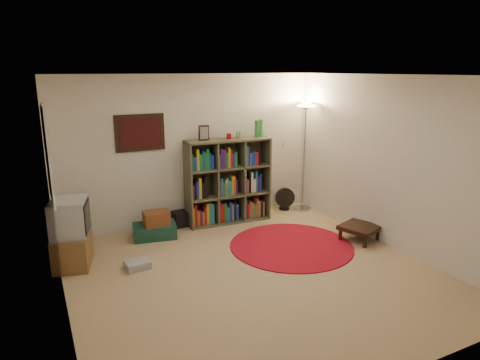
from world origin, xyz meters
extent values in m
cube|color=tan|center=(0.00, 0.00, -0.01)|extent=(4.50, 4.50, 0.02)
cube|color=white|center=(0.00, 0.00, 2.51)|extent=(4.50, 4.50, 0.02)
cube|color=beige|center=(0.00, 2.26, 1.25)|extent=(4.50, 0.02, 2.50)
cube|color=beige|center=(0.00, -2.26, 1.25)|extent=(4.50, 0.02, 2.50)
cube|color=beige|center=(-2.26, 0.00, 1.25)|extent=(0.02, 4.50, 2.50)
cube|color=beige|center=(2.26, 0.00, 1.25)|extent=(0.02, 4.50, 2.50)
cube|color=black|center=(-0.85, 2.23, 1.60)|extent=(0.78, 0.04, 0.58)
cube|color=#430D0E|center=(-0.85, 2.21, 1.60)|extent=(0.66, 0.01, 0.46)
cube|color=white|center=(-2.23, 1.30, 1.55)|extent=(0.03, 1.00, 1.20)
cube|color=beige|center=(1.85, 2.24, 1.20)|extent=(0.08, 0.01, 0.12)
cube|color=#4B4A32|center=(0.53, 1.93, 0.02)|extent=(1.46, 0.48, 0.03)
cube|color=#4B4A32|center=(0.53, 1.93, 1.43)|extent=(1.46, 0.48, 0.03)
cube|color=#4B4A32|center=(-0.17, 1.97, 0.72)|extent=(0.05, 0.41, 1.44)
cube|color=#4B4A32|center=(1.24, 1.90, 0.72)|extent=(0.05, 0.41, 1.44)
cube|color=#4B4A32|center=(0.54, 2.13, 0.72)|extent=(1.44, 0.09, 1.44)
cube|color=#4B4A32|center=(0.29, 1.94, 0.72)|extent=(0.05, 0.39, 1.38)
cube|color=#4B4A32|center=(0.77, 1.92, 0.72)|extent=(0.05, 0.39, 1.38)
cube|color=#4B4A32|center=(0.53, 1.93, 0.48)|extent=(1.40, 0.46, 0.03)
cube|color=#4B4A32|center=(0.53, 1.93, 0.96)|extent=(1.40, 0.46, 0.03)
cube|color=gold|center=(-0.14, 1.92, 0.19)|extent=(0.05, 0.17, 0.31)
cube|color=maroon|center=(-0.09, 1.92, 0.22)|extent=(0.05, 0.17, 0.37)
cube|color=#B75616|center=(-0.04, 1.92, 0.16)|extent=(0.05, 0.17, 0.25)
cube|color=#42165B|center=(0.00, 1.92, 0.16)|extent=(0.05, 0.17, 0.25)
cube|color=#B75616|center=(0.04, 1.91, 0.15)|extent=(0.04, 0.17, 0.23)
cube|color=maroon|center=(0.08, 1.91, 0.19)|extent=(0.04, 0.17, 0.31)
cube|color=gold|center=(0.12, 1.91, 0.22)|extent=(0.05, 0.17, 0.36)
cube|color=#22757E|center=(0.16, 1.91, 0.22)|extent=(0.05, 0.17, 0.37)
cube|color=#22757E|center=(0.21, 1.91, 0.20)|extent=(0.05, 0.17, 0.34)
cube|color=#42165B|center=(-0.13, 1.92, 0.62)|extent=(0.05, 0.17, 0.23)
cube|color=black|center=(-0.09, 1.92, 0.63)|extent=(0.05, 0.17, 0.26)
cube|color=navy|center=(-0.04, 1.92, 0.65)|extent=(0.04, 0.17, 0.30)
cube|color=gold|center=(0.00, 1.92, 0.67)|extent=(0.05, 0.17, 0.35)
cube|color=black|center=(0.04, 1.91, 0.63)|extent=(0.05, 0.17, 0.27)
cube|color=black|center=(0.09, 1.91, 0.68)|extent=(0.06, 0.17, 0.36)
cube|color=#16722A|center=(-0.13, 1.92, 1.11)|extent=(0.05, 0.17, 0.29)
cube|color=navy|center=(-0.08, 1.92, 1.09)|extent=(0.06, 0.17, 0.24)
cube|color=gold|center=(-0.03, 1.92, 1.15)|extent=(0.05, 0.17, 0.36)
cube|color=#16722A|center=(0.02, 1.91, 1.10)|extent=(0.06, 0.17, 0.27)
cube|color=navy|center=(0.06, 1.91, 1.13)|extent=(0.04, 0.17, 0.33)
cube|color=#16722A|center=(0.09, 1.91, 1.12)|extent=(0.04, 0.17, 0.30)
cube|color=#16722A|center=(0.13, 1.91, 1.14)|extent=(0.06, 0.17, 0.35)
cube|color=navy|center=(0.18, 1.91, 1.11)|extent=(0.03, 0.17, 0.29)
cube|color=navy|center=(0.22, 1.91, 1.09)|extent=(0.05, 0.17, 0.24)
cube|color=maroon|center=(0.34, 1.90, 0.21)|extent=(0.05, 0.17, 0.35)
cube|color=maroon|center=(0.39, 1.90, 0.20)|extent=(0.05, 0.17, 0.32)
cube|color=#16722A|center=(0.44, 1.90, 0.20)|extent=(0.05, 0.17, 0.33)
cube|color=#22757E|center=(0.49, 1.89, 0.16)|extent=(0.05, 0.17, 0.25)
cube|color=navy|center=(0.53, 1.89, 0.20)|extent=(0.05, 0.17, 0.33)
cube|color=olive|center=(0.57, 1.89, 0.18)|extent=(0.03, 0.17, 0.30)
cube|color=black|center=(0.61, 1.89, 0.20)|extent=(0.04, 0.17, 0.33)
cube|color=navy|center=(0.65, 1.89, 0.18)|extent=(0.05, 0.17, 0.28)
cube|color=#42165B|center=(0.34, 1.90, 0.63)|extent=(0.04, 0.17, 0.25)
cube|color=#22757E|center=(0.37, 1.90, 0.65)|extent=(0.04, 0.17, 0.30)
cube|color=#16722A|center=(0.41, 1.90, 0.62)|extent=(0.04, 0.17, 0.23)
cube|color=olive|center=(0.45, 1.89, 0.64)|extent=(0.04, 0.17, 0.27)
cube|color=#22757E|center=(0.48, 1.89, 0.65)|extent=(0.03, 0.17, 0.30)
cube|color=#22757E|center=(0.52, 1.89, 0.62)|extent=(0.06, 0.17, 0.25)
cube|color=gold|center=(0.57, 1.89, 0.66)|extent=(0.04, 0.17, 0.33)
cube|color=#B75616|center=(0.60, 1.89, 0.66)|extent=(0.04, 0.17, 0.32)
cube|color=#42165B|center=(0.64, 1.89, 0.63)|extent=(0.04, 0.17, 0.26)
cube|color=#22757E|center=(0.34, 1.90, 1.09)|extent=(0.04, 0.17, 0.25)
cube|color=#42165B|center=(0.38, 1.90, 1.14)|extent=(0.05, 0.17, 0.34)
cube|color=#42165B|center=(0.43, 1.90, 1.13)|extent=(0.06, 0.17, 0.33)
cube|color=#16722A|center=(0.47, 1.89, 1.10)|extent=(0.05, 0.17, 0.27)
cube|color=gold|center=(0.51, 1.89, 1.14)|extent=(0.04, 0.17, 0.35)
cube|color=maroon|center=(0.55, 1.89, 1.12)|extent=(0.04, 0.17, 0.31)
cube|color=#42165B|center=(0.58, 1.89, 1.09)|extent=(0.04, 0.17, 0.25)
cube|color=#16722A|center=(0.63, 1.89, 1.10)|extent=(0.05, 0.17, 0.27)
cube|color=#42165B|center=(0.82, 1.88, 0.21)|extent=(0.05, 0.17, 0.35)
cube|color=maroon|center=(0.86, 1.88, 0.17)|extent=(0.04, 0.17, 0.27)
cube|color=olive|center=(0.90, 1.87, 0.19)|extent=(0.04, 0.17, 0.31)
cube|color=#B75616|center=(0.94, 1.87, 0.18)|extent=(0.05, 0.17, 0.28)
cube|color=#22757E|center=(0.99, 1.87, 0.16)|extent=(0.05, 0.17, 0.24)
cube|color=#B75616|center=(1.03, 1.87, 0.21)|extent=(0.05, 0.17, 0.34)
cube|color=olive|center=(1.08, 1.87, 0.18)|extent=(0.05, 0.17, 0.29)
cube|color=black|center=(1.12, 1.86, 0.15)|extent=(0.05, 0.17, 0.23)
cube|color=olive|center=(1.16, 1.86, 0.17)|extent=(0.04, 0.17, 0.27)
cube|color=#42165B|center=(0.82, 1.88, 0.62)|extent=(0.04, 0.17, 0.24)
cube|color=olive|center=(0.85, 1.88, 0.62)|extent=(0.03, 0.17, 0.24)
cube|color=black|center=(0.89, 1.87, 0.67)|extent=(0.04, 0.17, 0.33)
cube|color=silver|center=(0.93, 1.87, 0.68)|extent=(0.05, 0.17, 0.35)
cube|color=silver|center=(0.97, 1.87, 0.62)|extent=(0.05, 0.17, 0.24)
cube|color=#22757E|center=(1.02, 1.87, 0.69)|extent=(0.04, 0.17, 0.37)
cube|color=#42165B|center=(1.05, 1.87, 0.64)|extent=(0.04, 0.17, 0.27)
cube|color=navy|center=(1.09, 1.86, 0.66)|extent=(0.04, 0.17, 0.31)
cube|color=#22757E|center=(0.83, 1.88, 1.15)|extent=(0.06, 0.17, 0.36)
cube|color=#42165B|center=(0.87, 1.87, 1.13)|extent=(0.04, 0.17, 0.33)
cube|color=#22757E|center=(0.90, 1.87, 1.08)|extent=(0.03, 0.17, 0.23)
cube|color=navy|center=(0.94, 1.87, 1.09)|extent=(0.04, 0.17, 0.25)
cube|color=navy|center=(0.97, 1.87, 1.09)|extent=(0.04, 0.17, 0.24)
cube|color=maroon|center=(1.02, 1.87, 1.09)|extent=(0.06, 0.17, 0.24)
cube|color=black|center=(1.06, 1.87, 1.09)|extent=(0.05, 0.17, 0.24)
cube|color=black|center=(0.12, 1.97, 1.57)|extent=(0.18, 0.03, 0.25)
cube|color=gray|center=(0.12, 1.96, 1.57)|extent=(0.13, 0.02, 0.20)
cylinder|color=maroon|center=(0.55, 1.93, 1.49)|extent=(0.09, 0.09, 0.09)
cylinder|color=#A6A8AB|center=(0.72, 1.92, 1.50)|extent=(0.08, 0.08, 0.11)
cylinder|color=#338538|center=(1.05, 1.87, 1.59)|extent=(0.09, 0.09, 0.29)
cylinder|color=#338538|center=(1.15, 1.93, 1.59)|extent=(0.09, 0.09, 0.29)
cylinder|color=#A6A8AB|center=(2.07, 1.91, 0.02)|extent=(0.37, 0.37, 0.03)
cylinder|color=#A6A8AB|center=(2.07, 1.91, 0.96)|extent=(0.03, 0.03, 1.86)
cone|color=#A6A8AB|center=(2.07, 1.91, 1.93)|extent=(0.45, 0.45, 0.15)
cylinder|color=#FFD88C|center=(2.07, 1.91, 1.93)|extent=(0.36, 0.36, 0.02)
cylinder|color=black|center=(1.75, 2.05, 0.02)|extent=(0.24, 0.24, 0.03)
cylinder|color=black|center=(1.75, 2.05, 0.11)|extent=(0.05, 0.05, 0.15)
cylinder|color=black|center=(1.75, 2.03, 0.24)|extent=(0.37, 0.17, 0.37)
cube|color=brown|center=(-2.07, 1.28, 0.22)|extent=(0.59, 0.73, 0.44)
cube|color=#9D9DA2|center=(-2.07, 1.28, 0.68)|extent=(0.56, 0.62, 0.48)
cube|color=black|center=(-1.85, 1.22, 0.68)|extent=(0.13, 0.45, 0.41)
cube|color=black|center=(-1.84, 1.22, 0.68)|extent=(0.11, 0.39, 0.35)
cube|color=#9D9DA2|center=(-1.32, 0.81, 0.05)|extent=(0.33, 0.29, 0.10)
cube|color=#14372B|center=(-0.82, 1.77, 0.11)|extent=(0.72, 0.54, 0.21)
cube|color=brown|center=(-0.79, 1.74, 0.32)|extent=(0.40, 0.29, 0.22)
cube|color=black|center=(-0.23, 2.10, 0.12)|extent=(0.36, 0.31, 0.24)
cylinder|color=silver|center=(0.09, 2.16, 0.11)|extent=(0.13, 0.13, 0.23)
cylinder|color=maroon|center=(0.92, 0.52, 0.01)|extent=(1.84, 1.84, 0.02)
cube|color=black|center=(1.99, 0.25, 0.21)|extent=(0.66, 0.66, 0.06)
cube|color=black|center=(1.86, -0.01, 0.09)|extent=(0.05, 0.05, 0.19)
cube|color=black|center=(2.25, 0.13, 0.09)|extent=(0.05, 0.05, 0.19)
cube|color=black|center=(1.72, 0.38, 0.09)|extent=(0.05, 0.05, 0.19)
cube|color=black|center=(2.11, 0.52, 0.09)|extent=(0.05, 0.05, 0.19)
camera|label=1|loc=(-2.41, -4.46, 2.57)|focal=32.00mm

